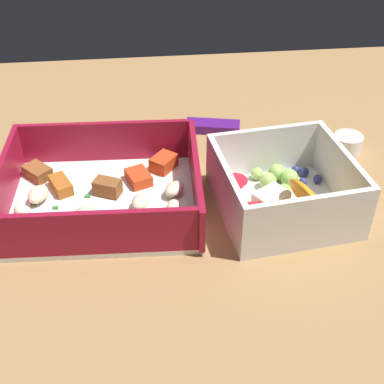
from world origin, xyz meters
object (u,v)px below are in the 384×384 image
pasta_container (102,192)px  paper_cup_liner (348,143)px  fruit_bowl (282,192)px  candy_bar (213,127)px

pasta_container → paper_cup_liner: (29.72, 7.46, -0.59)cm
fruit_bowl → candy_bar: fruit_bowl is taller
fruit_bowl → paper_cup_liner: size_ratio=4.23×
fruit_bowl → paper_cup_liner: 15.04cm
fruit_bowl → candy_bar: 17.60cm
fruit_bowl → paper_cup_liner: bearing=43.2°
pasta_container → candy_bar: size_ratio=3.04×
fruit_bowl → pasta_container: bearing=171.5°
candy_bar → paper_cup_liner: bearing=-22.5°
paper_cup_liner → candy_bar: bearing=157.5°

